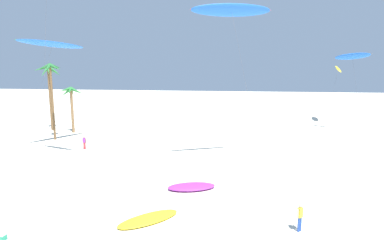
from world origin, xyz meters
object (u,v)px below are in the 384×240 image
object	(u,v)px
flying_kite_2	(52,44)
flying_kite_0	(338,69)
person_foreground_walker	(84,142)
palm_tree_2	(71,96)
person_near_right	(300,216)
grounded_kite_1	(191,187)
flying_kite_1	(352,56)
palm_tree_0	(49,78)
cooler_box	(1,237)
palm_tree_1	(50,77)
grounded_kite_0	(148,219)
flying_kite_3	(232,10)

from	to	relation	value
flying_kite_2	flying_kite_0	bearing A→B (deg)	33.28
flying_kite_2	person_foreground_walker	xyz separation A→B (m)	(4.02, -0.73, -12.24)
palm_tree_2	person_near_right	world-z (taller)	palm_tree_2
flying_kite_0	grounded_kite_1	bearing A→B (deg)	-119.28
flying_kite_1	flying_kite_2	bearing A→B (deg)	-156.48
palm_tree_0	palm_tree_2	size ratio (longest dim) A/B	1.46
cooler_box	person_foreground_walker	bearing A→B (deg)	107.12
flying_kite_0	flying_kite_2	world-z (taller)	flying_kite_2
palm_tree_0	palm_tree_1	size ratio (longest dim) A/B	0.99
grounded_kite_0	palm_tree_2	bearing A→B (deg)	129.09
flying_kite_1	grounded_kite_1	world-z (taller)	flying_kite_1
person_foreground_walker	grounded_kite_1	bearing A→B (deg)	-34.26
flying_kite_0	grounded_kite_1	xyz separation A→B (m)	(-21.67, -38.65, -10.13)
flying_kite_1	person_near_right	size ratio (longest dim) A/B	7.32
grounded_kite_1	flying_kite_3	bearing A→B (deg)	69.85
palm_tree_2	flying_kite_2	distance (m)	11.96
palm_tree_2	flying_kite_1	bearing A→B (deg)	11.28
flying_kite_1	person_foreground_walker	bearing A→B (deg)	-153.31
palm_tree_1	flying_kite_3	bearing A→B (deg)	-16.76
flying_kite_1	palm_tree_2	bearing A→B (deg)	-168.72
flying_kite_3	palm_tree_1	bearing A→B (deg)	163.24
flying_kite_3	flying_kite_0	bearing A→B (deg)	58.77
flying_kite_1	grounded_kite_0	bearing A→B (deg)	-123.03
flying_kite_1	flying_kite_2	xyz separation A→B (m)	(-40.73, -17.73, 0.93)
flying_kite_0	palm_tree_1	bearing A→B (deg)	-152.12
grounded_kite_0	flying_kite_2	bearing A→B (deg)	135.97
person_foreground_walker	flying_kite_1	bearing A→B (deg)	26.69
grounded_kite_1	flying_kite_2	bearing A→B (deg)	149.90
person_foreground_walker	flying_kite_3	bearing A→B (deg)	-10.34
flying_kite_3	cooler_box	distance (m)	26.02
palm_tree_1	flying_kite_1	xyz separation A→B (m)	(43.86, 14.11, 3.16)
palm_tree_2	flying_kite_3	size ratio (longest dim) A/B	0.45
flying_kite_1	flying_kite_3	size ratio (longest dim) A/B	0.79
flying_kite_2	grounded_kite_0	xyz separation A→B (m)	(17.94, -17.34, -13.03)
grounded_kite_0	person_near_right	xyz separation A→B (m)	(9.53, 0.31, 0.85)
flying_kite_0	flying_kite_3	size ratio (longest dim) A/B	0.69
flying_kite_0	grounded_kite_1	distance (m)	45.45
flying_kite_0	flying_kite_2	xyz separation A→B (m)	(-41.43, -27.19, 2.83)
palm_tree_1	person_foreground_walker	bearing A→B (deg)	-31.29
person_foreground_walker	person_near_right	size ratio (longest dim) A/B	0.94
flying_kite_2	grounded_kite_1	xyz separation A→B (m)	(19.76, -11.46, -12.96)
palm_tree_2	person_near_right	distance (m)	40.62
grounded_kite_0	person_foreground_walker	bearing A→B (deg)	129.97
flying_kite_2	grounded_kite_0	distance (m)	28.14
flying_kite_1	cooler_box	world-z (taller)	flying_kite_1
person_near_right	palm_tree_1	bearing A→B (deg)	146.00
grounded_kite_0	person_near_right	distance (m)	9.57
flying_kite_1	grounded_kite_0	world-z (taller)	flying_kite_1
flying_kite_3	grounded_kite_0	xyz separation A→B (m)	(-4.53, -13.24, -15.56)
palm_tree_1	palm_tree_2	xyz separation A→B (m)	(-0.26, 5.31, -3.12)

